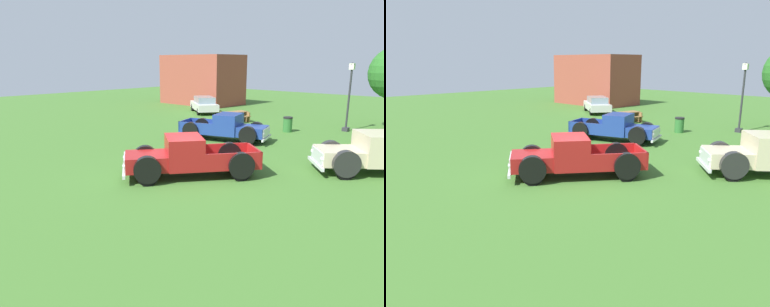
{
  "view_description": "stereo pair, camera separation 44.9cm",
  "coord_description": "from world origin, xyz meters",
  "views": [
    {
      "loc": [
        9.38,
        -9.82,
        4.3
      ],
      "look_at": [
        0.19,
        -0.03,
        0.9
      ],
      "focal_mm": 33.95,
      "sensor_mm": 36.0,
      "label": 1
    },
    {
      "loc": [
        9.7,
        -9.51,
        4.3
      ],
      "look_at": [
        0.19,
        -0.03,
        0.9
      ],
      "focal_mm": 33.95,
      "sensor_mm": 36.0,
      "label": 2
    }
  ],
  "objects": [
    {
      "name": "pickup_truck_behind_left",
      "position": [
        5.16,
        5.21,
        0.77
      ],
      "size": [
        5.22,
        4.87,
        1.62
      ],
      "color": "#C6B793",
      "rests_on": "ground_plane"
    },
    {
      "name": "lamp_post_far",
      "position": [
        0.92,
        13.52,
        2.24
      ],
      "size": [
        0.36,
        0.36,
        4.27
      ],
      "color": "#2D2D33",
      "rests_on": "ground_plane"
    },
    {
      "name": "ground_plane",
      "position": [
        0.0,
        0.0,
        0.0
      ],
      "size": [
        80.0,
        80.0,
        0.0
      ],
      "primitive_type": "plane",
      "color": "#3D6B28"
    },
    {
      "name": "trash_can",
      "position": [
        -1.69,
        10.79,
        0.48
      ],
      "size": [
        0.59,
        0.59,
        0.95
      ],
      "color": "#2D6B2D",
      "rests_on": "ground_plane"
    },
    {
      "name": "sedan_distant_a",
      "position": [
        -11.37,
        13.82,
        0.74
      ],
      "size": [
        4.38,
        3.91,
        1.4
      ],
      "color": "silver",
      "rests_on": "ground_plane"
    },
    {
      "name": "pickup_truck_behind_right",
      "position": [
        -2.75,
        6.14,
        0.72
      ],
      "size": [
        5.23,
        3.21,
        1.51
      ],
      "color": "navy",
      "rests_on": "ground_plane"
    },
    {
      "name": "picnic_table",
      "position": [
        -6.39,
        11.58,
        0.49
      ],
      "size": [
        1.89,
        2.12,
        0.78
      ],
      "color": "olive",
      "rests_on": "ground_plane"
    },
    {
      "name": "brick_pavilion",
      "position": [
        -16.26,
        19.04,
        2.49
      ],
      "size": [
        7.84,
        4.82,
        4.99
      ],
      "color": "brown",
      "rests_on": "ground_plane"
    },
    {
      "name": "pickup_truck_foreground",
      "position": [
        -0.04,
        -0.32,
        0.75
      ],
      "size": [
        4.55,
        5.18,
        1.57
      ],
      "color": "maroon",
      "rests_on": "ground_plane"
    }
  ]
}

